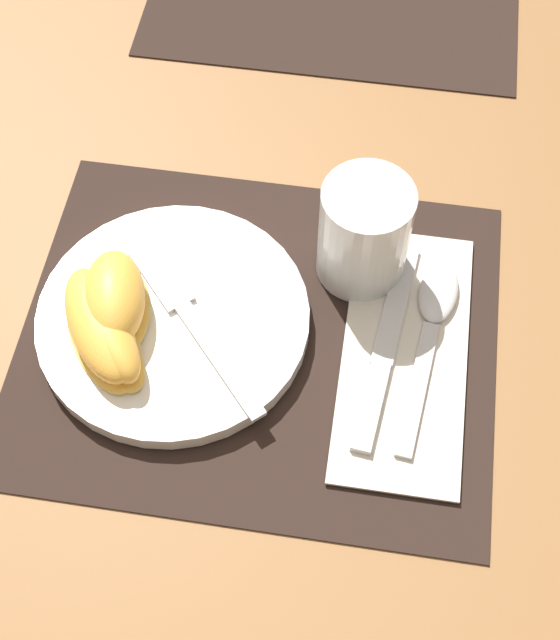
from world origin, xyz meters
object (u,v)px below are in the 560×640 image
at_px(juice_glass, 364,237).
at_px(fork, 187,313).
at_px(citrus_wedge_1, 101,326).
at_px(knife, 385,349).
at_px(citrus_wedge_2, 109,338).
at_px(plate, 175,315).
at_px(citrus_wedge_0, 115,300).
at_px(spoon, 433,317).

relative_size(juice_glass, fork, 0.62).
xyz_separation_m(fork, citrus_wedge_1, (-0.07, -0.03, 0.01)).
xyz_separation_m(knife, citrus_wedge_2, (-0.23, -0.04, 0.03)).
distance_m(plate, fork, 0.02).
relative_size(juice_glass, citrus_wedge_1, 0.77).
height_order(citrus_wedge_0, citrus_wedge_1, citrus_wedge_0).
bearing_deg(juice_glass, citrus_wedge_0, -155.84).
height_order(spoon, citrus_wedge_2, citrus_wedge_2).
distance_m(spoon, citrus_wedge_2, 0.28).
height_order(plate, juice_glass, juice_glass).
relative_size(fork, citrus_wedge_2, 1.59).
bearing_deg(knife, plate, 178.40).
xyz_separation_m(plate, citrus_wedge_0, (-0.05, -0.01, 0.03)).
height_order(citrus_wedge_1, citrus_wedge_2, same).
height_order(juice_glass, fork, juice_glass).
xyz_separation_m(citrus_wedge_0, citrus_wedge_2, (0.00, -0.03, -0.00)).
xyz_separation_m(juice_glass, fork, (-0.14, -0.08, -0.03)).
bearing_deg(knife, fork, 179.16).
distance_m(spoon, citrus_wedge_0, 0.27).
xyz_separation_m(juice_glass, spoon, (0.07, -0.05, -0.04)).
distance_m(plate, citrus_wedge_1, 0.07).
bearing_deg(plate, citrus_wedge_1, -147.35).
height_order(plate, spoon, plate).
distance_m(plate, juice_glass, 0.18).
height_order(knife, citrus_wedge_0, citrus_wedge_0).
bearing_deg(plate, juice_glass, 27.54).
relative_size(citrus_wedge_1, citrus_wedge_2, 1.28).
bearing_deg(knife, citrus_wedge_2, -170.27).
distance_m(knife, citrus_wedge_2, 0.23).
bearing_deg(juice_glass, citrus_wedge_1, -151.10).
bearing_deg(knife, citrus_wedge_1, -173.06).
bearing_deg(citrus_wedge_2, juice_glass, 32.20).
bearing_deg(citrus_wedge_2, plate, 45.28).
relative_size(plate, citrus_wedge_0, 2.20).
height_order(plate, citrus_wedge_2, citrus_wedge_2).
xyz_separation_m(spoon, citrus_wedge_2, (-0.26, -0.08, 0.02)).
bearing_deg(citrus_wedge_0, knife, 1.13).
xyz_separation_m(knife, citrus_wedge_1, (-0.23, -0.03, 0.03)).
distance_m(citrus_wedge_0, citrus_wedge_1, 0.03).
relative_size(knife, citrus_wedge_1, 1.55).
bearing_deg(spoon, knife, -135.88).
relative_size(plate, citrus_wedge_1, 1.78).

